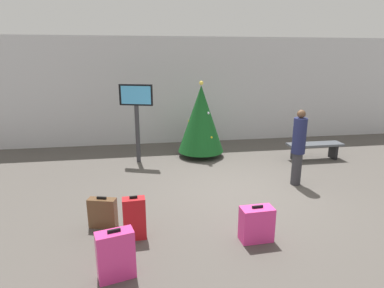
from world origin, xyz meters
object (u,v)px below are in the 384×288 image
(waiting_bench, at_px, (315,147))
(traveller_0, at_px, (299,146))
(holiday_tree, at_px, (201,119))
(suitcase_0, at_px, (134,218))
(suitcase_3, at_px, (103,213))
(flight_info_kiosk, at_px, (136,108))
(suitcase_2, at_px, (256,224))
(suitcase_1, at_px, (116,255))

(waiting_bench, xyz_separation_m, traveller_0, (-1.40, -1.66, 0.57))
(waiting_bench, height_order, traveller_0, traveller_0)
(holiday_tree, height_order, suitcase_0, holiday_tree)
(holiday_tree, xyz_separation_m, suitcase_3, (-2.45, -3.79, -0.86))
(suitcase_0, xyz_separation_m, suitcase_3, (-0.55, 0.45, -0.09))
(flight_info_kiosk, relative_size, traveller_0, 1.24)
(waiting_bench, distance_m, suitcase_0, 6.09)
(waiting_bench, distance_m, suitcase_2, 4.90)
(suitcase_0, xyz_separation_m, suitcase_2, (1.92, -0.38, -0.07))
(traveller_0, bearing_deg, suitcase_3, -163.12)
(flight_info_kiosk, relative_size, suitcase_1, 2.99)
(flight_info_kiosk, xyz_separation_m, traveller_0, (3.59, -2.28, -0.59))
(flight_info_kiosk, xyz_separation_m, waiting_bench, (4.98, -0.62, -1.16))
(flight_info_kiosk, xyz_separation_m, suitcase_0, (-0.07, -4.00, -1.17))
(waiting_bench, relative_size, suitcase_2, 2.62)
(suitcase_1, xyz_separation_m, suitcase_3, (-0.31, 1.41, -0.08))
(suitcase_3, bearing_deg, holiday_tree, 57.08)
(flight_info_kiosk, distance_m, waiting_bench, 5.15)
(traveller_0, distance_m, suitcase_2, 2.81)
(holiday_tree, distance_m, traveller_0, 3.07)
(flight_info_kiosk, xyz_separation_m, suitcase_3, (-0.62, -3.55, -1.25))
(suitcase_0, relative_size, suitcase_3, 1.31)
(suitcase_2, bearing_deg, suitcase_3, 161.48)
(holiday_tree, distance_m, suitcase_0, 4.71)
(traveller_0, xyz_separation_m, suitcase_0, (-3.66, -1.73, -0.58))
(waiting_bench, distance_m, suitcase_1, 6.85)
(suitcase_1, xyz_separation_m, suitcase_2, (2.16, 0.58, -0.06))
(waiting_bench, distance_m, suitcase_3, 6.33)
(suitcase_2, height_order, suitcase_3, suitcase_2)
(suitcase_0, distance_m, suitcase_1, 0.98)
(waiting_bench, xyz_separation_m, suitcase_3, (-5.61, -2.94, -0.10))
(traveller_0, distance_m, suitcase_1, 4.77)
(waiting_bench, bearing_deg, suitcase_3, -152.36)
(flight_info_kiosk, bearing_deg, suitcase_0, -91.07)
(holiday_tree, xyz_separation_m, waiting_bench, (3.16, -0.85, -0.77))
(holiday_tree, distance_m, waiting_bench, 3.36)
(holiday_tree, height_order, suitcase_2, holiday_tree)
(suitcase_0, bearing_deg, suitcase_2, -11.10)
(suitcase_3, bearing_deg, suitcase_2, -18.52)
(traveller_0, xyz_separation_m, suitcase_3, (-4.21, -1.28, -0.67))
(suitcase_0, bearing_deg, suitcase_1, -103.94)
(holiday_tree, xyz_separation_m, flight_info_kiosk, (-1.83, -0.23, 0.39))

